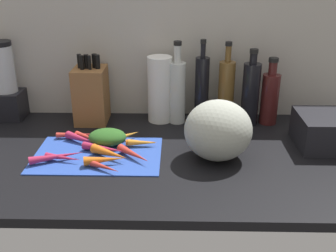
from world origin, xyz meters
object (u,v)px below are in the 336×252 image
at_px(cutting_board, 98,154).
at_px(carrot_4, 142,143).
at_px(knife_block, 91,94).
at_px(carrot_9, 92,139).
at_px(carrot_5, 82,139).
at_px(carrot_10, 105,149).
at_px(bottle_1, 202,89).
at_px(bottle_0, 177,91).
at_px(bottle_2, 226,91).
at_px(carrot_11, 142,142).
at_px(blender_appliance, 6,86).
at_px(carrot_8, 110,153).
at_px(carrot_7, 57,157).
at_px(bottle_3, 251,93).
at_px(carrot_1, 121,137).
at_px(carrot_3, 104,160).
at_px(dish_rack, 333,131).
at_px(carrot_0, 77,135).
at_px(carrot_6, 105,167).
at_px(winter_squash, 218,130).
at_px(paper_towel_roll, 160,89).
at_px(carrot_2, 63,158).
at_px(bottle_4, 270,97).
at_px(carrot_12, 134,154).

height_order(cutting_board, carrot_4, carrot_4).
bearing_deg(knife_block, carrot_9, -79.48).
distance_m(carrot_5, carrot_10, 0.12).
relative_size(knife_block, bottle_1, 0.83).
distance_m(carrot_10, bottle_0, 0.41).
bearing_deg(bottle_2, carrot_11, -141.88).
xyz_separation_m(blender_appliance, bottle_2, (0.91, -0.02, -0.01)).
height_order(cutting_board, carrot_9, carrot_9).
bearing_deg(carrot_8, bottle_1, 47.66).
distance_m(carrot_7, knife_block, 0.38).
distance_m(knife_block, bottle_0, 0.35).
bearing_deg(bottle_3, carrot_7, -153.17).
height_order(carrot_1, carrot_9, carrot_1).
bearing_deg(blender_appliance, carrot_5, -35.39).
relative_size(carrot_3, bottle_2, 0.40).
bearing_deg(carrot_10, dish_rack, 6.31).
bearing_deg(carrot_0, bottle_3, 14.07).
distance_m(carrot_6, dish_rack, 0.82).
relative_size(carrot_4, knife_block, 0.36).
bearing_deg(bottle_3, carrot_1, -158.27).
height_order(carrot_1, carrot_10, carrot_1).
distance_m(carrot_3, carrot_11, 0.18).
height_order(carrot_9, knife_block, knife_block).
distance_m(carrot_8, carrot_10, 0.05).
bearing_deg(winter_squash, paper_towel_roll, 121.53).
xyz_separation_m(carrot_0, carrot_3, (0.14, -0.21, 0.01)).
distance_m(cutting_board, carrot_11, 0.16).
distance_m(winter_squash, blender_appliance, 0.92).
bearing_deg(bottle_3, winter_squash, -116.88).
height_order(carrot_9, paper_towel_roll, paper_towel_roll).
bearing_deg(carrot_2, carrot_1, 42.01).
bearing_deg(carrot_11, carrot_10, -154.88).
bearing_deg(paper_towel_roll, carrot_5, -138.59).
bearing_deg(bottle_2, carrot_10, -145.12).
height_order(carrot_2, bottle_3, bottle_3).
distance_m(carrot_6, blender_appliance, 0.67).
distance_m(carrot_0, carrot_6, 0.29).
bearing_deg(bottle_2, cutting_board, -145.67).
distance_m(carrot_0, bottle_1, 0.53).
xyz_separation_m(carrot_9, knife_block, (-0.04, 0.22, 0.10)).
bearing_deg(carrot_6, carrot_1, 83.79).
bearing_deg(bottle_4, bottle_0, 179.71).
distance_m(carrot_3, bottle_0, 0.47).
relative_size(carrot_2, carrot_12, 0.89).
xyz_separation_m(cutting_board, carrot_2, (-0.10, -0.06, 0.01)).
distance_m(carrot_2, carrot_9, 0.16).
xyz_separation_m(carrot_4, carrot_10, (-0.13, -0.05, 0.00)).
relative_size(carrot_3, bottle_0, 0.39).
bearing_deg(dish_rack, winter_squash, -165.53).
distance_m(carrot_4, blender_appliance, 0.66).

